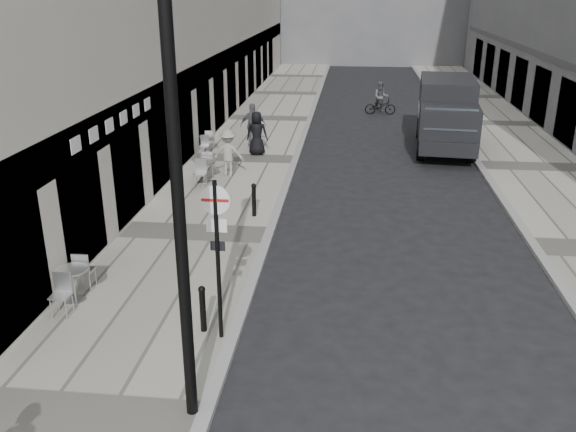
% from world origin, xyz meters
% --- Properties ---
extents(sidewalk, '(4.00, 60.00, 0.12)m').
position_xyz_m(sidewalk, '(-2.00, 18.00, 0.06)').
color(sidewalk, '#ABA69A').
rests_on(sidewalk, ground).
extents(far_sidewalk, '(4.00, 60.00, 0.12)m').
position_xyz_m(far_sidewalk, '(9.00, 18.00, 0.06)').
color(far_sidewalk, '#ABA69A').
rests_on(far_sidewalk, ground).
extents(sign_post, '(0.54, 0.09, 3.15)m').
position_xyz_m(sign_post, '(-0.20, 5.21, 2.14)').
color(sign_post, black).
rests_on(sign_post, sidewalk).
extents(lamppost, '(0.32, 0.32, 7.02)m').
position_xyz_m(lamppost, '(-0.20, 3.00, 4.03)').
color(lamppost, black).
rests_on(lamppost, sidewalk).
extents(bollard_near, '(0.12, 0.12, 0.90)m').
position_xyz_m(bollard_near, '(-0.59, 5.39, 0.57)').
color(bollard_near, black).
rests_on(bollard_near, sidewalk).
extents(bollard_far, '(0.12, 0.12, 0.93)m').
position_xyz_m(bollard_far, '(-0.60, 11.74, 0.58)').
color(bollard_far, black).
rests_on(bollard_far, sidewalk).
extents(panel_van, '(2.72, 6.14, 2.81)m').
position_xyz_m(panel_van, '(6.02, 20.86, 1.58)').
color(panel_van, black).
rests_on(panel_van, ground).
extents(cyclist, '(1.60, 0.60, 1.73)m').
position_xyz_m(cyclist, '(3.60, 27.75, 0.67)').
color(cyclist, black).
rests_on(cyclist, ground).
extents(pedestrian_a, '(1.12, 0.64, 1.80)m').
position_xyz_m(pedestrian_a, '(-1.91, 19.79, 1.02)').
color(pedestrian_a, '#5B5A5F').
rests_on(pedestrian_a, sidewalk).
extents(pedestrian_b, '(1.08, 0.64, 1.65)m').
position_xyz_m(pedestrian_b, '(-2.12, 15.65, 0.94)').
color(pedestrian_b, '#99948D').
rests_on(pedestrian_b, sidewalk).
extents(pedestrian_c, '(0.85, 0.56, 1.72)m').
position_xyz_m(pedestrian_c, '(-1.56, 18.57, 0.98)').
color(pedestrian_c, black).
rests_on(pedestrian_c, sidewalk).
extents(cafe_table_near, '(0.69, 1.56, 0.89)m').
position_xyz_m(cafe_table_near, '(-3.60, 6.27, 0.57)').
color(cafe_table_near, silver).
rests_on(cafe_table_near, sidewalk).
extents(cafe_table_mid, '(0.74, 1.66, 0.95)m').
position_xyz_m(cafe_table_mid, '(-2.80, 14.81, 0.60)').
color(cafe_table_mid, '#B5B4B7').
rests_on(cafe_table_mid, sidewalk).
extents(cafe_table_far, '(0.62, 1.40, 0.80)m').
position_xyz_m(cafe_table_far, '(-3.60, 18.64, 0.53)').
color(cafe_table_far, silver).
rests_on(cafe_table_far, sidewalk).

